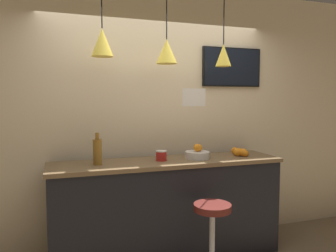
# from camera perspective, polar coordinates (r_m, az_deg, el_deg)

# --- Properties ---
(back_wall) EXTENTS (8.00, 0.06, 2.90)m
(back_wall) POSITION_cam_1_polar(r_m,az_deg,el_deg) (3.68, -1.98, 1.67)
(back_wall) COLOR beige
(back_wall) RESTS_ON ground_plane
(service_counter) EXTENTS (2.37, 0.58, 1.02)m
(service_counter) POSITION_cam_1_polar(r_m,az_deg,el_deg) (3.48, 0.00, -14.24)
(service_counter) COLOR black
(service_counter) RESTS_ON ground_plane
(bar_stool) EXTENTS (0.43, 0.43, 0.71)m
(bar_stool) POSITION_cam_1_polar(r_m,az_deg,el_deg) (3.12, 7.65, -17.95)
(bar_stool) COLOR #B7B7BC
(bar_stool) RESTS_ON ground_plane
(fruit_bowl) EXTENTS (0.26, 0.26, 0.16)m
(fruit_bowl) POSITION_cam_1_polar(r_m,az_deg,el_deg) (3.45, 5.14, -4.77)
(fruit_bowl) COLOR beige
(fruit_bowl) RESTS_ON service_counter
(orange_pile) EXTENTS (0.16, 0.25, 0.09)m
(orange_pile) POSITION_cam_1_polar(r_m,az_deg,el_deg) (3.69, 12.50, -4.48)
(orange_pile) COLOR orange
(orange_pile) RESTS_ON service_counter
(juice_bottle) EXTENTS (0.08, 0.08, 0.31)m
(juice_bottle) POSITION_cam_1_polar(r_m,az_deg,el_deg) (3.17, -12.19, -4.31)
(juice_bottle) COLOR olive
(juice_bottle) RESTS_ON service_counter
(spread_jar) EXTENTS (0.11, 0.11, 0.10)m
(spread_jar) POSITION_cam_1_polar(r_m,az_deg,el_deg) (3.32, -1.17, -5.19)
(spread_jar) COLOR red
(spread_jar) RESTS_ON service_counter
(pendant_lamp_left) EXTENTS (0.21, 0.21, 0.76)m
(pendant_lamp_left) POSITION_cam_1_polar(r_m,az_deg,el_deg) (3.24, -11.38, 14.11)
(pendant_lamp_left) COLOR black
(pendant_lamp_middle) EXTENTS (0.21, 0.21, 0.80)m
(pendant_lamp_middle) POSITION_cam_1_polar(r_m,az_deg,el_deg) (3.37, -0.24, 12.89)
(pendant_lamp_middle) COLOR black
(pendant_lamp_right) EXTENTS (0.17, 0.17, 0.81)m
(pendant_lamp_right) POSITION_cam_1_polar(r_m,az_deg,el_deg) (3.62, 9.63, 12.09)
(pendant_lamp_right) COLOR black
(mounted_tv) EXTENTS (0.75, 0.04, 0.46)m
(mounted_tv) POSITION_cam_1_polar(r_m,az_deg,el_deg) (4.01, 11.06, 10.02)
(mounted_tv) COLOR black
(hanging_menu_board) EXTENTS (0.24, 0.01, 0.17)m
(hanging_menu_board) POSITION_cam_1_polar(r_m,az_deg,el_deg) (3.17, 4.54, 5.00)
(hanging_menu_board) COLOR white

